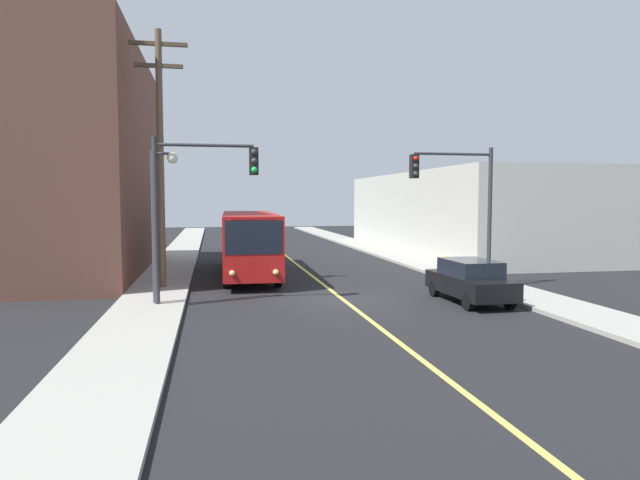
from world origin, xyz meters
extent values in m
plane|color=black|center=(0.00, 0.00, 0.00)|extent=(120.00, 120.00, 0.00)
cube|color=gray|center=(-7.25, 10.00, 0.07)|extent=(2.50, 90.00, 0.15)
cube|color=gray|center=(7.25, 10.00, 0.07)|extent=(2.50, 90.00, 0.15)
cube|color=#D8CC4C|center=(0.00, 15.00, 0.01)|extent=(0.16, 60.00, 0.01)
cube|color=brown|center=(-13.50, 9.96, 5.79)|extent=(10.00, 16.24, 11.59)
cube|color=black|center=(-8.54, 9.96, 1.60)|extent=(0.06, 11.37, 1.30)
cube|color=black|center=(-8.54, 9.96, 4.80)|extent=(0.06, 11.37, 1.30)
cube|color=black|center=(-8.54, 9.96, 8.00)|extent=(0.06, 11.37, 1.30)
cube|color=#B2B2A8|center=(14.50, 18.59, 2.92)|extent=(12.00, 25.77, 5.83)
cube|color=black|center=(8.54, 18.59, 1.60)|extent=(0.06, 18.04, 1.30)
cube|color=maroon|center=(-3.14, 7.81, 1.83)|extent=(2.89, 12.07, 2.75)
cube|color=black|center=(-3.31, 1.83, 2.35)|extent=(2.35, 0.15, 1.40)
cube|color=black|center=(-2.98, 13.79, 2.45)|extent=(2.30, 0.14, 1.10)
cube|color=black|center=(-4.40, 7.85, 2.35)|extent=(0.35, 10.20, 1.10)
cube|color=black|center=(-1.89, 7.78, 2.35)|extent=(0.35, 10.20, 1.10)
cube|color=orange|center=(-3.31, 1.84, 2.95)|extent=(1.79, 0.11, 0.30)
sphere|color=#F9D872|center=(-4.21, 1.82, 0.90)|extent=(0.24, 0.24, 0.24)
sphere|color=#F9D872|center=(-2.42, 1.77, 0.90)|extent=(0.24, 0.24, 0.24)
cylinder|color=black|center=(-4.39, 3.64, 0.50)|extent=(0.33, 1.01, 1.00)
cylinder|color=black|center=(-2.14, 3.58, 0.50)|extent=(0.33, 1.01, 1.00)
cylinder|color=black|center=(-4.17, 11.34, 0.50)|extent=(0.33, 1.01, 1.00)
cylinder|color=black|center=(-1.92, 11.28, 0.50)|extent=(0.33, 1.01, 1.00)
cube|color=black|center=(4.62, -1.51, 0.67)|extent=(1.87, 4.43, 0.70)
cube|color=black|center=(4.62, -1.51, 1.32)|extent=(1.66, 2.49, 0.60)
cylinder|color=black|center=(3.84, -3.02, 0.32)|extent=(0.23, 0.64, 0.64)
cylinder|color=black|center=(5.44, -3.00, 0.32)|extent=(0.23, 0.64, 0.64)
cylinder|color=black|center=(3.80, -0.02, 0.32)|extent=(0.23, 0.64, 0.64)
cylinder|color=black|center=(5.40, 0.00, 0.32)|extent=(0.23, 0.64, 0.64)
cylinder|color=brown|center=(-7.09, 3.61, 5.57)|extent=(0.28, 0.28, 10.85)
cube|color=#4C3D2D|center=(-7.09, 3.61, 10.40)|extent=(2.40, 0.16, 0.16)
cube|color=#4C3D2D|center=(-7.09, 3.61, 9.50)|extent=(2.00, 0.16, 0.16)
cylinder|color=#2D2D33|center=(-6.95, -0.44, 3.15)|extent=(0.18, 0.18, 6.00)
cylinder|color=#2D2D33|center=(-5.20, -0.44, 5.85)|extent=(3.50, 0.12, 0.12)
cube|color=black|center=(-3.45, -0.44, 5.30)|extent=(0.32, 0.36, 1.00)
sphere|color=#2D2D2D|center=(-3.45, -0.63, 5.62)|extent=(0.22, 0.22, 0.22)
sphere|color=#2D2D2D|center=(-3.45, -0.63, 5.30)|extent=(0.22, 0.22, 0.22)
sphere|color=green|center=(-3.45, -0.63, 4.98)|extent=(0.22, 0.22, 0.22)
cylinder|color=#2D2D33|center=(6.95, 1.51, 3.15)|extent=(0.18, 0.18, 6.00)
cylinder|color=#2D2D33|center=(5.20, 1.51, 5.85)|extent=(3.50, 0.12, 0.12)
cube|color=black|center=(3.45, 1.51, 5.30)|extent=(0.32, 0.36, 1.00)
sphere|color=red|center=(3.45, 1.32, 5.62)|extent=(0.22, 0.22, 0.22)
sphere|color=#2D2D2D|center=(3.45, 1.32, 5.30)|extent=(0.22, 0.22, 0.22)
sphere|color=#2D2D2D|center=(3.45, 1.32, 4.98)|extent=(0.22, 0.22, 0.22)
cylinder|color=#38383D|center=(-7.05, -0.20, 2.90)|extent=(0.16, 0.16, 5.50)
cylinder|color=#38383D|center=(-6.70, -0.20, 5.55)|extent=(0.70, 0.10, 0.10)
sphere|color=#EAE5C6|center=(-6.35, -0.20, 5.40)|extent=(0.40, 0.40, 0.40)
cylinder|color=red|center=(6.85, 6.00, 0.50)|extent=(0.26, 0.26, 0.70)
sphere|color=gold|center=(6.85, 6.00, 0.87)|extent=(0.24, 0.24, 0.24)
cylinder|color=red|center=(6.69, 6.00, 0.60)|extent=(0.12, 0.10, 0.10)
cylinder|color=red|center=(7.01, 6.00, 0.60)|extent=(0.12, 0.10, 0.10)
camera|label=1|loc=(-4.96, -21.21, 3.90)|focal=31.54mm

